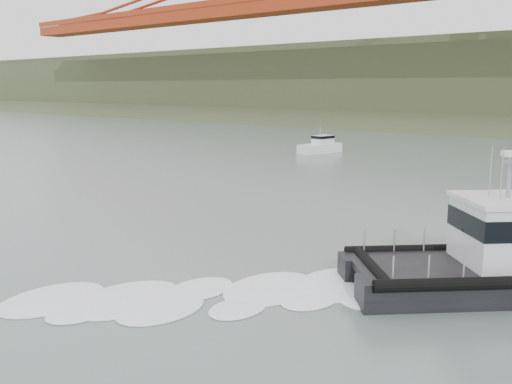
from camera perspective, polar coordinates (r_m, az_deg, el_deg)
ground at (r=22.75m, az=-11.18°, el=-8.37°), size 400.00×400.00×0.00m
patrol_boat at (r=22.46m, az=23.38°, el=-5.80°), size 10.49×10.34×5.24m
motorboat at (r=64.55m, az=6.49°, el=4.60°), size 2.73×5.76×3.04m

